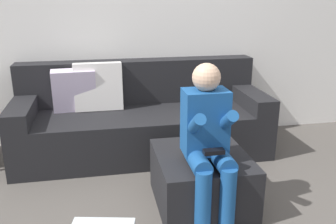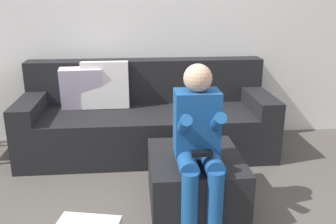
{
  "view_description": "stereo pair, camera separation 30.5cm",
  "coord_description": "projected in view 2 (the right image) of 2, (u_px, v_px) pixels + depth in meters",
  "views": [
    {
      "loc": [
        -0.58,
        -1.99,
        1.59
      ],
      "look_at": [
        -0.0,
        1.01,
        0.6
      ],
      "focal_mm": 39.67,
      "sensor_mm": 36.0,
      "label": 1
    },
    {
      "loc": [
        -0.28,
        -2.03,
        1.59
      ],
      "look_at": [
        -0.0,
        1.01,
        0.6
      ],
      "focal_mm": 39.67,
      "sensor_mm": 36.0,
      "label": 2
    }
  ],
  "objects": [
    {
      "name": "wall_back",
      "position": [
        159.0,
        24.0,
        3.99
      ],
      "size": [
        6.09,
        0.1,
        2.51
      ],
      "primitive_type": "cube",
      "color": "white",
      "rests_on": "ground_plane"
    },
    {
      "name": "couch_sectional",
      "position": [
        145.0,
        118.0,
        3.84
      ],
      "size": [
        2.49,
        0.92,
        0.93
      ],
      "color": "black",
      "rests_on": "ground_plane"
    },
    {
      "name": "ottoman",
      "position": [
        195.0,
        181.0,
        2.84
      ],
      "size": [
        0.68,
        0.76,
        0.42
      ],
      "primitive_type": "cube",
      "color": "black",
      "rests_on": "ground_plane"
    },
    {
      "name": "person_seated",
      "position": [
        198.0,
        140.0,
        2.53
      ],
      "size": [
        0.31,
        0.57,
        1.13
      ],
      "color": "#194C8C",
      "rests_on": "ground_plane"
    }
  ]
}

